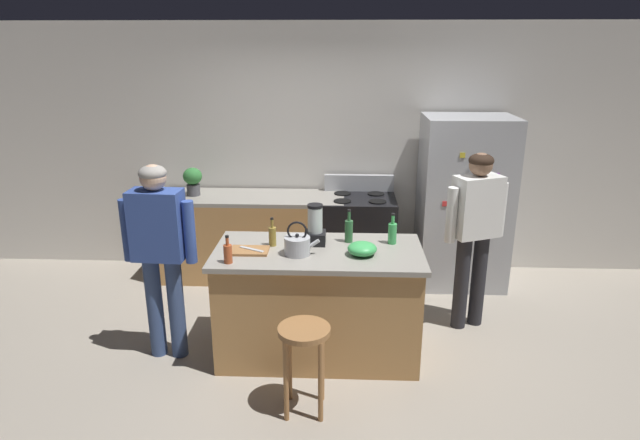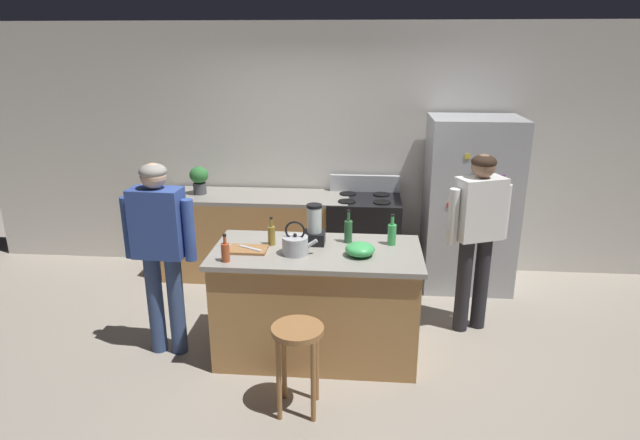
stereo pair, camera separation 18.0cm
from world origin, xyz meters
TOP-DOWN VIEW (x-y plane):
  - ground_plane at (0.00, 0.00)m, footprint 14.00×14.00m
  - back_wall at (0.00, 1.95)m, footprint 8.00×0.10m
  - kitchen_island at (0.00, 0.00)m, footprint 1.65×0.82m
  - back_counter_run at (-0.80, 1.55)m, footprint 2.00×0.64m
  - refrigerator at (1.45, 1.50)m, footprint 0.90×0.73m
  - stove_range at (0.37, 1.52)m, footprint 0.76×0.65m
  - person_by_island_left at (-1.24, -0.08)m, footprint 0.59×0.24m
  - person_by_sink_right at (1.34, 0.53)m, footprint 0.58×0.35m
  - bar_stool at (-0.06, -0.75)m, footprint 0.36×0.36m
  - potted_plant at (-1.41, 1.55)m, footprint 0.20×0.20m
  - blender_appliance at (-0.03, 0.14)m, footprint 0.17×0.17m
  - bottle_cooking_sauce at (-0.66, -0.29)m, footprint 0.06×0.06m
  - bottle_soda at (0.59, 0.17)m, footprint 0.07×0.07m
  - bottle_vinegar at (-0.37, 0.08)m, footprint 0.06×0.06m
  - bottle_olive_oil at (0.24, 0.19)m, footprint 0.07×0.07m
  - mixing_bowl at (0.34, -0.09)m, footprint 0.23×0.23m
  - tea_kettle at (-0.16, -0.10)m, footprint 0.28×0.20m
  - cutting_board at (-0.54, -0.07)m, footprint 0.30×0.20m
  - chef_knife at (-0.52, -0.07)m, footprint 0.21×0.13m

SIDE VIEW (x-z plane):
  - ground_plane at x=0.00m, z-range 0.00..0.00m
  - back_counter_run at x=-0.80m, z-range 0.00..0.92m
  - kitchen_island at x=0.00m, z-range 0.00..0.92m
  - stove_range at x=0.37m, z-range -0.08..1.02m
  - bar_stool at x=-0.06m, z-range 0.18..0.83m
  - refrigerator at x=1.45m, z-range 0.00..1.78m
  - cutting_board at x=-0.54m, z-range 0.92..0.94m
  - chef_knife at x=-0.52m, z-range 0.94..0.95m
  - mixing_bowl at x=0.34m, z-range 0.92..1.02m
  - person_by_sink_right at x=1.34m, z-range 0.17..1.78m
  - person_by_island_left at x=-1.24m, z-range 0.17..1.79m
  - bottle_cooking_sauce at x=-0.66m, z-range 0.89..1.11m
  - tea_kettle at x=-0.16m, z-range 0.87..1.13m
  - bottle_vinegar at x=-0.37m, z-range 0.89..1.13m
  - bottle_soda at x=0.59m, z-range 0.89..1.14m
  - bottle_olive_oil at x=0.24m, z-range 0.89..1.16m
  - blender_appliance at x=-0.03m, z-range 0.90..1.23m
  - potted_plant at x=-1.41m, z-range 0.95..1.25m
  - back_wall at x=0.00m, z-range 0.00..2.70m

